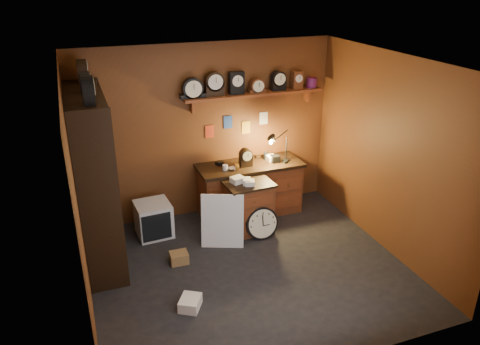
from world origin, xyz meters
The scene contains 11 objects.
floor centered at (0.00, 0.00, 0.00)m, with size 4.00×4.00×0.00m, color black.
room_shell centered at (0.04, 0.11, 1.72)m, with size 4.02×3.62×2.71m.
shelving_unit centered at (-1.79, 0.98, 1.25)m, with size 0.47×1.60×2.58m.
workbench centered at (0.58, 1.47, 0.47)m, with size 1.65×0.66×1.36m.
low_cabinet centered at (0.35, 0.98, 0.43)m, with size 0.73×0.63×0.88m.
big_round_clock centered at (0.46, 0.68, 0.24)m, with size 0.49×0.16×0.49m.
white_panel centered at (-0.14, 0.69, 0.00)m, with size 0.60×0.03×0.80m, color silver.
mini_fridge centered at (-1.01, 1.32, 0.26)m, with size 0.52×0.54×0.51m.
floor_box_a centered at (-0.83, 0.47, 0.07)m, with size 0.24×0.20×0.15m, color olive.
floor_box_b centered at (-0.93, -0.48, 0.07)m, with size 0.22×0.27×0.13m, color white.
floor_box_c centered at (-0.09, 0.79, 0.09)m, with size 0.23×0.19×0.17m, color olive.
Camera 1 is at (-1.91, -4.81, 3.64)m, focal length 35.00 mm.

